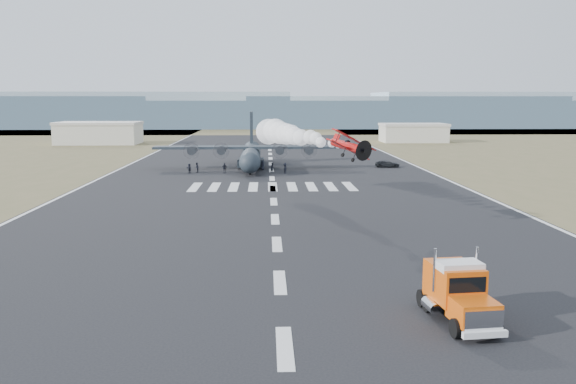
{
  "coord_description": "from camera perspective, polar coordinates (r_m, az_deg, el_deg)",
  "views": [
    {
      "loc": [
        -0.94,
        -43.38,
        13.3
      ],
      "look_at": [
        1.25,
        18.02,
        4.0
      ],
      "focal_mm": 38.0,
      "sensor_mm": 36.0,
      "label": 1
    }
  ],
  "objects": [
    {
      "name": "ridge_seg_c",
      "position": [
        310.11,
        -14.08,
        7.47
      ],
      "size": [
        150.0,
        50.0,
        17.0
      ],
      "primitive_type": "cube",
      "color": "#8499A7",
      "rests_on": "ground"
    },
    {
      "name": "transport_aircraft",
      "position": [
        120.62,
        -3.49,
        3.6
      ],
      "size": [
        37.44,
        30.87,
        10.85
      ],
      "rotation": [
        0.0,
        0.0,
        0.01
      ],
      "color": "black",
      "rests_on": "ground"
    },
    {
      "name": "semi_truck",
      "position": [
        38.74,
        15.59,
        -8.96
      ],
      "size": [
        3.46,
        8.39,
        3.71
      ],
      "rotation": [
        0.0,
        0.0,
        0.11
      ],
      "color": "black",
      "rests_on": "ground"
    },
    {
      "name": "aerobatic_biplane",
      "position": [
        63.03,
        5.69,
        4.35
      ],
      "size": [
        5.44,
        5.48,
        3.59
      ],
      "rotation": [
        0.0,
        0.42,
        0.29
      ],
      "color": "red"
    },
    {
      "name": "ridge_seg_b",
      "position": [
        329.74,
        -25.27,
        6.79
      ],
      "size": [
        150.0,
        50.0,
        15.0
      ],
      "primitive_type": "cube",
      "color": "#8499A7",
      "rests_on": "ground"
    },
    {
      "name": "support_vehicle",
      "position": [
        123.22,
        9.29,
        2.61
      ],
      "size": [
        4.95,
        2.49,
        1.34
      ],
      "primitive_type": "imported",
      "rotation": [
        0.0,
        0.0,
        1.52
      ],
      "color": "black",
      "rests_on": "ground"
    },
    {
      "name": "runway_markings",
      "position": [
        104.24,
        -1.51,
        1.28
      ],
      "size": [
        60.0,
        260.0,
        0.01
      ],
      "primitive_type": null,
      "color": "silver",
      "rests_on": "ground"
    },
    {
      "name": "ground",
      "position": [
        45.39,
        -0.77,
        -8.44
      ],
      "size": [
        500.0,
        500.0,
        0.0
      ],
      "primitive_type": "plane",
      "color": "black",
      "rests_on": "ground"
    },
    {
      "name": "crew_e",
      "position": [
        116.53,
        -2.39,
        2.49
      ],
      "size": [
        0.91,
        1.03,
        1.8
      ],
      "primitive_type": "imported",
      "rotation": [
        0.0,
        0.0,
        4.18
      ],
      "color": "black",
      "rests_on": "ground"
    },
    {
      "name": "crew_b",
      "position": [
        114.06,
        -8.53,
        2.29
      ],
      "size": [
        0.61,
        0.93,
        1.85
      ],
      "primitive_type": "imported",
      "rotation": [
        0.0,
        0.0,
        4.78
      ],
      "color": "black",
      "rests_on": "ground"
    },
    {
      "name": "ridge_seg_d",
      "position": [
        303.46,
        -1.88,
        7.32
      ],
      "size": [
        150.0,
        50.0,
        13.0
      ],
      "primitive_type": "cube",
      "color": "#8499A7",
      "rests_on": "ground"
    },
    {
      "name": "crew_a",
      "position": [
        113.27,
        -0.27,
        2.31
      ],
      "size": [
        0.82,
        0.78,
        1.75
      ],
      "primitive_type": "imported",
      "rotation": [
        0.0,
        0.0,
        3.69
      ],
      "color": "black",
      "rests_on": "ground"
    },
    {
      "name": "hangar_right",
      "position": [
        199.26,
        11.64,
        5.47
      ],
      "size": [
        20.5,
        12.5,
        5.9
      ],
      "color": "#B7B4A3",
      "rests_on": "ground"
    },
    {
      "name": "crew_d",
      "position": [
        112.39,
        -5.97,
        2.25
      ],
      "size": [
        1.23,
        0.98,
        1.87
      ],
      "primitive_type": "imported",
      "rotation": [
        0.0,
        0.0,
        0.45
      ],
      "color": "black",
      "rests_on": "ground"
    },
    {
      "name": "crew_c",
      "position": [
        111.22,
        -0.31,
        2.22
      ],
      "size": [
        0.75,
        1.27,
        1.84
      ],
      "primitive_type": "imported",
      "rotation": [
        0.0,
        0.0,
        4.89
      ],
      "color": "black",
      "rests_on": "ground"
    },
    {
      "name": "scrub_far",
      "position": [
        273.71,
        -1.85,
        5.82
      ],
      "size": [
        500.0,
        80.0,
        0.0
      ],
      "primitive_type": "cube",
      "color": "brown",
      "rests_on": "ground"
    },
    {
      "name": "crew_g",
      "position": [
        114.2,
        -3.14,
        2.37
      ],
      "size": [
        0.56,
        0.67,
        1.84
      ],
      "primitive_type": "imported",
      "rotation": [
        0.0,
        0.0,
        1.58
      ],
      "color": "black",
      "rests_on": "ground"
    },
    {
      "name": "ridge_seg_e",
      "position": [
        310.52,
        10.31,
        7.4
      ],
      "size": [
        150.0,
        50.0,
        15.0
      ],
      "primitive_type": "cube",
      "color": "#8499A7",
      "rests_on": "ground"
    },
    {
      "name": "crew_f",
      "position": [
        112.95,
        -9.22,
        2.19
      ],
      "size": [
        1.43,
        1.62,
        1.77
      ],
      "primitive_type": "imported",
      "rotation": [
        0.0,
        0.0,
        5.38
      ],
      "color": "black",
      "rests_on": "ground"
    },
    {
      "name": "crew_h",
      "position": [
        112.82,
        -1.45,
        2.3
      ],
      "size": [
        0.98,
        1.03,
        1.82
      ],
      "primitive_type": "imported",
      "rotation": [
        0.0,
        0.0,
        0.9
      ],
      "color": "black",
      "rests_on": "ground"
    },
    {
      "name": "ridge_seg_f",
      "position": [
        330.47,
        21.48,
        7.19
      ],
      "size": [
        150.0,
        50.0,
        17.0
      ],
      "primitive_type": "cube",
      "color": "#8499A7",
      "rests_on": "ground"
    },
    {
      "name": "smoke_trail",
      "position": [
        83.94,
        -0.61,
        5.57
      ],
      "size": [
        9.27,
        26.14,
        3.69
      ],
      "rotation": [
        0.0,
        0.0,
        0.29
      ],
      "color": "white"
    },
    {
      "name": "hangar_left",
      "position": [
        195.43,
        -17.26,
        5.32
      ],
      "size": [
        24.5,
        14.5,
        6.7
      ],
      "color": "#B7B4A3",
      "rests_on": "ground"
    }
  ]
}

